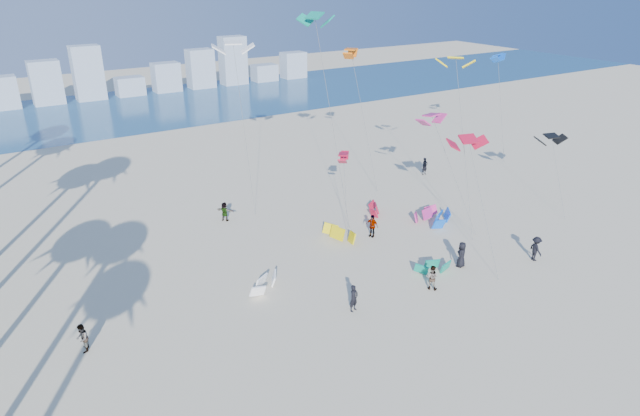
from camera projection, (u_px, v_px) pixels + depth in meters
ocean at (97, 113)px, 80.82m from camera, size 220.00×220.00×0.00m
kitesurfer_near at (354, 298)px, 33.50m from camera, size 0.72×0.57×1.73m
kitesurfer_mid at (432, 277)px, 35.83m from camera, size 1.00×1.03×1.67m
kitesurfers_far at (368, 238)px, 40.99m from camera, size 35.67×19.51×1.85m
grounded_kites at (384, 234)px, 42.66m from camera, size 19.96×12.07×1.01m
flying_kites at (401, 80)px, 44.72m from camera, size 32.20×22.98×16.74m
distant_skyline at (72, 82)px, 86.81m from camera, size 85.00×3.00×8.40m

